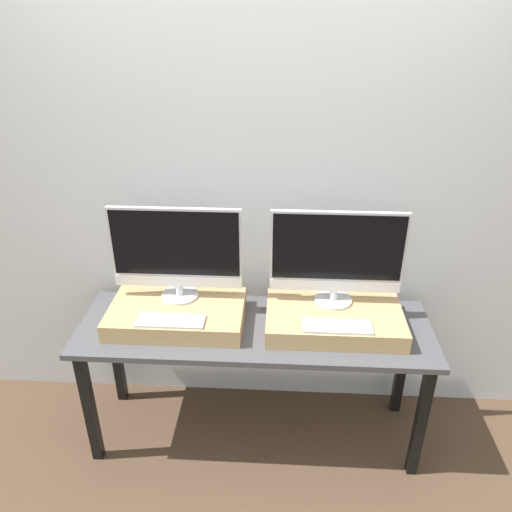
# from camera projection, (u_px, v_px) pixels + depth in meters

# --- Properties ---
(ground_plane) EXTENTS (12.00, 12.00, 0.00)m
(ground_plane) POSITION_uv_depth(u_px,v_px,m) (252.00, 473.00, 2.57)
(ground_plane) COLOR #4C3828
(wall_back) EXTENTS (8.00, 0.04, 2.60)m
(wall_back) POSITION_uv_depth(u_px,v_px,m) (259.00, 192.00, 2.52)
(wall_back) COLOR silver
(wall_back) RESTS_ON ground_plane
(workbench) EXTENTS (1.76, 0.56, 0.72)m
(workbench) POSITION_uv_depth(u_px,v_px,m) (255.00, 340.00, 2.52)
(workbench) COLOR #47474C
(workbench) RESTS_ON ground_plane
(wooden_riser_left) EXTENTS (0.67, 0.40, 0.09)m
(wooden_riser_left) POSITION_uv_depth(u_px,v_px,m) (177.00, 314.00, 2.50)
(wooden_riser_left) COLOR tan
(wooden_riser_left) RESTS_ON workbench
(monitor_left) EXTENTS (0.65, 0.19, 0.49)m
(monitor_left) POSITION_uv_depth(u_px,v_px,m) (176.00, 251.00, 2.44)
(monitor_left) COLOR silver
(monitor_left) RESTS_ON wooden_riser_left
(keyboard_left) EXTENTS (0.32, 0.11, 0.01)m
(keyboard_left) POSITION_uv_depth(u_px,v_px,m) (171.00, 321.00, 2.35)
(keyboard_left) COLOR silver
(keyboard_left) RESTS_ON wooden_riser_left
(wooden_riser_right) EXTENTS (0.67, 0.40, 0.09)m
(wooden_riser_right) POSITION_uv_depth(u_px,v_px,m) (334.00, 319.00, 2.46)
(wooden_riser_right) COLOR tan
(wooden_riser_right) RESTS_ON workbench
(monitor_right) EXTENTS (0.65, 0.19, 0.49)m
(monitor_right) POSITION_uv_depth(u_px,v_px,m) (337.00, 256.00, 2.40)
(monitor_right) COLOR silver
(monitor_right) RESTS_ON wooden_riser_right
(keyboard_right) EXTENTS (0.32, 0.11, 0.01)m
(keyboard_right) POSITION_uv_depth(u_px,v_px,m) (337.00, 326.00, 2.31)
(keyboard_right) COLOR silver
(keyboard_right) RESTS_ON wooden_riser_right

